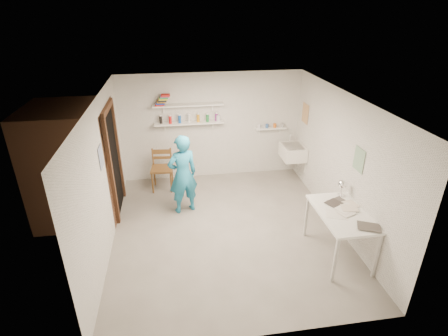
{
  "coord_description": "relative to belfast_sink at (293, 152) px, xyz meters",
  "views": [
    {
      "loc": [
        -0.85,
        -5.14,
        3.74
      ],
      "look_at": [
        0.0,
        0.4,
        1.05
      ],
      "focal_mm": 28.0,
      "sensor_mm": 36.0,
      "label": 1
    }
  ],
  "objects": [
    {
      "name": "wall_left",
      "position": [
        -3.76,
        -1.7,
        0.5
      ],
      "size": [
        0.02,
        4.5,
        2.4
      ],
      "primitive_type": "cube",
      "color": "silver",
      "rests_on": "ground"
    },
    {
      "name": "poster_right_b",
      "position": [
        0.24,
        -2.25,
        0.8
      ],
      "size": [
        0.01,
        0.3,
        0.38
      ],
      "primitive_type": "cube",
      "color": "#3F724C",
      "rests_on": "wall_right"
    },
    {
      "name": "book_stack",
      "position": [
        -2.78,
        0.43,
        1.18
      ],
      "size": [
        0.32,
        0.14,
        0.22
      ],
      "color": "red",
      "rests_on": "shelf_upper"
    },
    {
      "name": "ledge_shelf",
      "position": [
        -0.4,
        0.47,
        0.42
      ],
      "size": [
        0.7,
        0.14,
        0.03
      ],
      "primitive_type": "cube",
      "color": "white",
      "rests_on": "wall_back"
    },
    {
      "name": "work_table",
      "position": [
        -0.11,
        -2.63,
        -0.3
      ],
      "size": [
        0.73,
        1.21,
        0.81
      ],
      "primitive_type": "cube",
      "color": "white",
      "rests_on": "ground"
    },
    {
      "name": "shelf_upper",
      "position": [
        -2.25,
        0.43,
        1.05
      ],
      "size": [
        1.5,
        0.22,
        0.03
      ],
      "primitive_type": "cube",
      "color": "white",
      "rests_on": "wall_back"
    },
    {
      "name": "poster_left",
      "position": [
        -3.74,
        -1.65,
        0.85
      ],
      "size": [
        0.01,
        0.28,
        0.36
      ],
      "primitive_type": "cube",
      "color": "#334C7F",
      "rests_on": "wall_left"
    },
    {
      "name": "wooden_chair",
      "position": [
        -2.9,
        0.04,
        -0.22
      ],
      "size": [
        0.49,
        0.47,
        0.97
      ],
      "primitive_type": "cube",
      "rotation": [
        0.0,
        0.0,
        -0.09
      ],
      "color": "brown",
      "rests_on": "ground"
    },
    {
      "name": "papers",
      "position": [
        -0.11,
        -2.63,
        0.12
      ],
      "size": [
        0.3,
        0.22,
        0.03
      ],
      "color": "silver",
      "rests_on": "work_table"
    },
    {
      "name": "man",
      "position": [
        -2.48,
        -0.93,
        0.09
      ],
      "size": [
        0.66,
        0.54,
        1.57
      ],
      "primitive_type": "imported",
      "rotation": [
        0.0,
        0.0,
        3.46
      ],
      "color": "teal",
      "rests_on": "ground"
    },
    {
      "name": "wall_right",
      "position": [
        0.26,
        -1.7,
        0.5
      ],
      "size": [
        0.02,
        4.5,
        2.4
      ],
      "primitive_type": "cube",
      "color": "silver",
      "rests_on": "ground"
    },
    {
      "name": "wall_back",
      "position": [
        -1.75,
        0.56,
        0.5
      ],
      "size": [
        4.0,
        0.02,
        2.4
      ],
      "primitive_type": "cube",
      "color": "silver",
      "rests_on": "ground"
    },
    {
      "name": "desk_lamp",
      "position": [
        0.09,
        -2.15,
        0.33
      ],
      "size": [
        0.15,
        0.15,
        0.15
      ],
      "primitive_type": "sphere",
      "color": "white",
      "rests_on": "work_table"
    },
    {
      "name": "door_lintel",
      "position": [
        -3.72,
        -0.65,
        1.35
      ],
      "size": [
        0.06,
        1.05,
        0.1
      ],
      "primitive_type": "cube",
      "color": "brown",
      "rests_on": "wall_left"
    },
    {
      "name": "poster_right_a",
      "position": [
        0.24,
        0.1,
        0.85
      ],
      "size": [
        0.01,
        0.34,
        0.42
      ],
      "primitive_type": "cube",
      "color": "#995933",
      "rests_on": "wall_right"
    },
    {
      "name": "door_jamb_far",
      "position": [
        -3.72,
        -0.15,
        0.3
      ],
      "size": [
        0.06,
        0.1,
        2.0
      ],
      "primitive_type": "cube",
      "color": "brown",
      "rests_on": "ground"
    },
    {
      "name": "spray_cans",
      "position": [
        -2.25,
        0.43,
        0.75
      ],
      "size": [
        1.26,
        0.06,
        0.17
      ],
      "color": "black",
      "rests_on": "shelf_lower"
    },
    {
      "name": "ledge_pots",
      "position": [
        -0.4,
        0.47,
        0.48
      ],
      "size": [
        0.48,
        0.07,
        0.09
      ],
      "color": "silver",
      "rests_on": "ledge_shelf"
    },
    {
      "name": "doorway_recess",
      "position": [
        -3.74,
        -0.65,
        0.3
      ],
      "size": [
        0.02,
        0.9,
        2.0
      ],
      "primitive_type": "cube",
      "color": "black",
      "rests_on": "wall_left"
    },
    {
      "name": "shelf_lower",
      "position": [
        -2.25,
        0.43,
        0.65
      ],
      "size": [
        1.5,
        0.22,
        0.03
      ],
      "primitive_type": "cube",
      "color": "white",
      "rests_on": "wall_back"
    },
    {
      "name": "wall_clock",
      "position": [
        -2.41,
        -0.72,
        0.35
      ],
      "size": [
        0.28,
        0.12,
        0.28
      ],
      "primitive_type": "cylinder",
      "rotation": [
        1.57,
        0.0,
        0.32
      ],
      "color": "beige",
      "rests_on": "man"
    },
    {
      "name": "ceiling",
      "position": [
        -1.75,
        -1.7,
        1.71
      ],
      "size": [
        4.0,
        4.5,
        0.02
      ],
      "primitive_type": "cube",
      "color": "silver",
      "rests_on": "wall_back"
    },
    {
      "name": "wall_front",
      "position": [
        -1.75,
        -3.96,
        0.5
      ],
      "size": [
        4.0,
        0.02,
        2.4
      ],
      "primitive_type": "cube",
      "color": "silver",
      "rests_on": "ground"
    },
    {
      "name": "corridor_box",
      "position": [
        -4.45,
        -0.65,
        0.35
      ],
      "size": [
        1.4,
        1.5,
        2.1
      ],
      "primitive_type": "cube",
      "color": "brown",
      "rests_on": "ground"
    },
    {
      "name": "door_jamb_near",
      "position": [
        -3.72,
        -1.15,
        0.3
      ],
      "size": [
        0.06,
        0.1,
        2.0
      ],
      "primitive_type": "cube",
      "color": "brown",
      "rests_on": "ground"
    },
    {
      "name": "belfast_sink",
      "position": [
        0.0,
        0.0,
        0.0
      ],
      "size": [
        0.48,
        0.6,
        0.3
      ],
      "primitive_type": "cube",
      "color": "white",
      "rests_on": "wall_right"
    },
    {
      "name": "floor",
      "position": [
        -1.75,
        -1.7,
        -0.71
      ],
      "size": [
        4.0,
        4.5,
        0.02
      ],
      "primitive_type": "cube",
      "color": "slate",
      "rests_on": "ground"
    }
  ]
}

